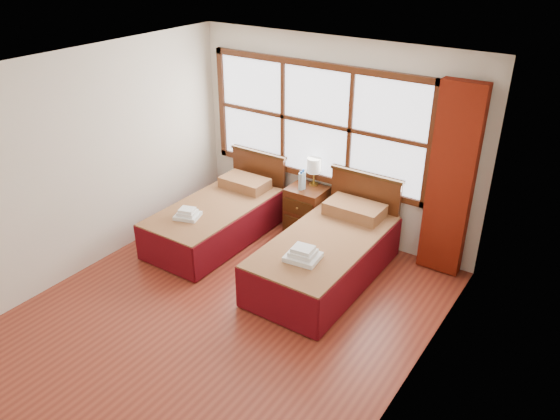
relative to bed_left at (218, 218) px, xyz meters
The scene contains 15 objects.
floor 1.67m from the bed_left, 46.85° to the right, with size 4.50×4.50×0.00m, color maroon.
ceiling 2.84m from the bed_left, 46.85° to the right, with size 4.50×4.50×0.00m, color white.
wall_back 1.84m from the bed_left, 43.13° to the left, with size 4.00×4.00×0.00m, color silver.
wall_left 1.80m from the bed_left, 126.21° to the right, with size 4.50×4.50×0.00m, color silver.
wall_right 3.49m from the bed_left, 20.99° to the right, with size 4.50×4.50×0.00m, color silver.
window 1.80m from the bed_left, 49.26° to the left, with size 3.16×0.06×1.56m.
curtain 3.00m from the bed_left, 18.52° to the left, with size 0.50×0.16×2.30m, color maroon.
bed_left is the anchor object (origin of this frame).
bed_right 1.67m from the bed_left, ahead, with size 1.05×2.07×1.02m.
nightstand 1.20m from the bed_left, 41.56° to the left, with size 0.50×0.49×0.66m.
towels_left 0.56m from the bed_left, 96.74° to the right, with size 0.36×0.34×0.12m.
towels_right 1.80m from the bed_left, 18.50° to the right, with size 0.39×0.35×0.15m.
lamp 1.46m from the bed_left, 45.85° to the left, with size 0.20×0.20×0.38m.
bottle_near 1.22m from the bed_left, 40.21° to the left, with size 0.07×0.07×0.26m.
bottle_far 1.25m from the bed_left, 41.16° to the left, with size 0.07×0.07×0.28m.
Camera 1 is at (3.15, -3.63, 3.71)m, focal length 35.00 mm.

